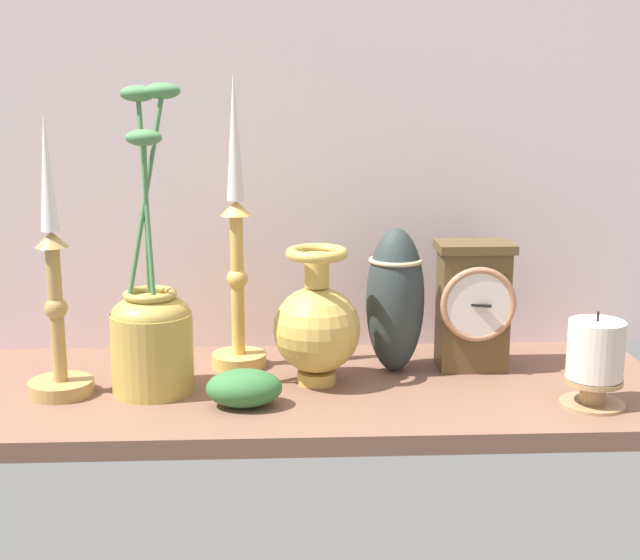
{
  "coord_description": "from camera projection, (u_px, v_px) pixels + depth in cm",
  "views": [
    {
      "loc": [
        -0.87,
        -111.54,
        38.95
      ],
      "look_at": [
        4.3,
        0.0,
        14.0
      ],
      "focal_mm": 50.31,
      "sensor_mm": 36.0,
      "label": 1
    }
  ],
  "objects": [
    {
      "name": "tall_ceramic_vase",
      "position": [
        395.0,
        299.0,
        1.21
      ],
      "size": [
        7.87,
        7.87,
        19.79
      ],
      "color": "#2D3636",
      "rests_on": "ground_plane"
    },
    {
      "name": "brass_vase_jar",
      "position": [
        152.0,
        328.0,
        1.13
      ],
      "size": [
        10.4,
        10.4,
        38.68
      ],
      "color": "#B59845",
      "rests_on": "ground_plane"
    },
    {
      "name": "mantel_clock",
      "position": [
        473.0,
        305.0,
        1.22
      ],
      "size": [
        10.27,
        8.26,
        17.64
      ],
      "color": "brown",
      "rests_on": "ground_plane"
    },
    {
      "name": "pillar_candle_front",
      "position": [
        595.0,
        361.0,
        1.09
      ],
      "size": [
        7.86,
        7.86,
        11.85
      ],
      "color": "#A78357",
      "rests_on": "ground_plane"
    },
    {
      "name": "brass_vase_bulbous",
      "position": [
        317.0,
        325.0,
        1.16
      ],
      "size": [
        11.37,
        11.37,
        18.11
      ],
      "color": "gold",
      "rests_on": "ground_plane"
    },
    {
      "name": "candlestick_tall_center",
      "position": [
        56.0,
        300.0,
        1.11
      ],
      "size": [
        8.21,
        8.21,
        35.47
      ],
      "color": "#AE894C",
      "rests_on": "ground_plane"
    },
    {
      "name": "candlestick_tall_left",
      "position": [
        237.0,
        258.0,
        1.22
      ],
      "size": [
        7.56,
        7.56,
        40.6
      ],
      "color": "#DBAD53",
      "rests_on": "ground_plane"
    },
    {
      "name": "ivy_sprig",
      "position": [
        244.0,
        388.0,
        1.09
      ],
      "size": [
        9.31,
        6.51,
        4.62
      ],
      "color": "#336B37",
      "rests_on": "ground_plane"
    },
    {
      "name": "back_wall",
      "position": [
        284.0,
        126.0,
        1.28
      ],
      "size": [
        120.0,
        2.0,
        65.0
      ],
      "primitive_type": "cube",
      "color": "silver",
      "rests_on": "ground_plane"
    },
    {
      "name": "ground_plane",
      "position": [
        287.0,
        393.0,
        1.18
      ],
      "size": [
        100.0,
        36.0,
        2.4
      ],
      "primitive_type": "cube",
      "color": "brown"
    }
  ]
}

